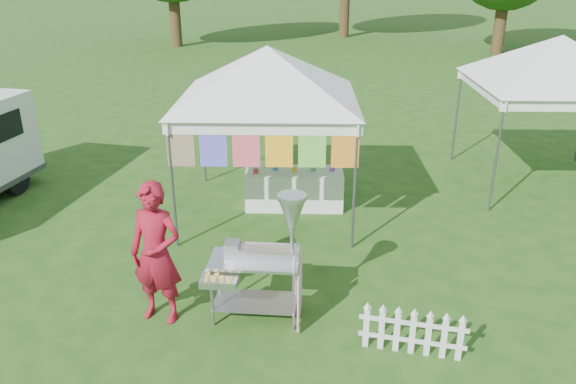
{
  "coord_description": "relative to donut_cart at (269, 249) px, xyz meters",
  "views": [
    {
      "loc": [
        0.59,
        -5.99,
        4.36
      ],
      "look_at": [
        0.39,
        1.76,
        1.1
      ],
      "focal_mm": 35.0,
      "sensor_mm": 36.0,
      "label": 1
    }
  ],
  "objects": [
    {
      "name": "display_table",
      "position": [
        0.27,
        3.57,
        -0.67
      ],
      "size": [
        1.8,
        0.7,
        0.71
      ],
      "primitive_type": "cube",
      "color": "white",
      "rests_on": "ground"
    },
    {
      "name": "donut_cart",
      "position": [
        0.0,
        0.0,
        0.0
      ],
      "size": [
        1.29,
        0.81,
        1.74
      ],
      "rotation": [
        0.0,
        0.0,
        -0.06
      ],
      "color": "gray",
      "rests_on": "ground"
    },
    {
      "name": "canopy_right",
      "position": [
        5.31,
        4.88,
        1.97
      ],
      "size": [
        4.24,
        4.24,
        3.45
      ],
      "color": "#59595E",
      "rests_on": "ground"
    },
    {
      "name": "ground",
      "position": [
        -0.19,
        -0.12,
        -1.02
      ],
      "size": [
        120.0,
        120.0,
        0.0
      ],
      "primitive_type": "plane",
      "color": "#1F4915",
      "rests_on": "ground"
    },
    {
      "name": "canopy_main",
      "position": [
        -0.19,
        3.37,
        1.97
      ],
      "size": [
        4.24,
        4.24,
        3.45
      ],
      "color": "#59595E",
      "rests_on": "ground"
    },
    {
      "name": "picket_fence",
      "position": [
        1.72,
        -0.66,
        -0.73
      ],
      "size": [
        1.24,
        0.29,
        0.56
      ],
      "rotation": [
        0.0,
        0.0,
        -0.21
      ],
      "color": "silver",
      "rests_on": "ground"
    },
    {
      "name": "vendor",
      "position": [
        -1.4,
        -0.01,
        -0.08
      ],
      "size": [
        0.78,
        0.61,
        1.88
      ],
      "primitive_type": "imported",
      "rotation": [
        0.0,
        0.0,
        -0.26
      ],
      "color": "maroon",
      "rests_on": "ground"
    }
  ]
}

